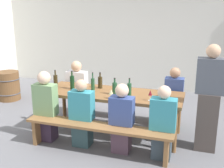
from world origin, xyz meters
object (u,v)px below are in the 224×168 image
Objects in this scene: wine_bottle_4 at (93,84)px; seated_guest_near_1 at (82,115)px; wine_glass_1 at (111,92)px; seated_guest_near_3 at (163,125)px; bench_far at (123,101)px; standing_host at (209,101)px; wine_bottle_1 at (72,82)px; seated_guest_far_1 at (173,100)px; wine_glass_0 at (150,93)px; seated_guest_near_0 at (46,108)px; bench_near at (97,130)px; wine_bottle_0 at (100,82)px; wine_bottle_2 at (56,81)px; wine_barrel at (8,86)px; tasting_table at (112,96)px; wine_bottle_5 at (129,90)px; seated_guest_far_0 at (77,90)px; wine_bottle_3 at (115,88)px; seated_guest_near_2 at (122,120)px.

seated_guest_near_1 is at bearing -85.91° from wine_bottle_4.
wine_glass_1 is 0.14× the size of seated_guest_near_3.
wine_bottle_4 reaches higher than bench_far.
wine_bottle_4 is at bearing -3.57° from standing_host.
wine_bottle_1 is 0.29× the size of seated_guest_far_1.
wine_glass_0 is 0.10× the size of standing_host.
seated_guest_near_3 is 1.12m from seated_guest_far_1.
seated_guest_near_0 reaches higher than seated_guest_near_3.
bench_near is 0.97m from seated_guest_near_3.
wine_bottle_0 is 0.63m from wine_glass_1.
wine_bottle_1 is 2.29m from standing_host.
seated_guest_near_0 is at bearing -78.35° from wine_bottle_2.
wine_bottle_1 is at bearing 171.75° from wine_glass_0.
seated_guest_near_3 is at bearing -22.07° from wine_barrel.
seated_guest_far_1 is (2.06, 0.56, -0.33)m from wine_bottle_2.
tasting_table is 2.18× the size of seated_guest_near_1.
bench_far is 14.29× the size of wine_glass_1.
wine_bottle_5 reaches higher than wine_barrel.
wine_bottle_2 is at bearing -179.82° from tasting_table.
wine_glass_0 is 1.12m from seated_guest_near_1.
wine_barrel is (-2.21, 1.03, -0.53)m from wine_bottle_1.
tasting_table reaches higher than bench_far.
seated_guest_near_1 is at bearing -103.95° from bench_far.
seated_guest_far_0 is at bearing 59.00° from seated_guest_near_3.
seated_guest_near_3 is (0.87, -0.47, -0.34)m from wine_bottle_3.
wine_bottle_1 is at bearing -71.44° from seated_guest_far_1.
seated_guest_near_3 reaches higher than wine_glass_0.
bench_near is at bearing -37.77° from seated_guest_far_1.
wine_glass_1 reaches higher than bench_near.
wine_barrel is (-4.50, 1.12, -0.45)m from standing_host.
seated_guest_near_1 reaches higher than wine_glass_1.
seated_guest_near_3 is (2.02, -0.56, -0.35)m from wine_bottle_2.
wine_glass_0 reaches higher than wine_glass_1.
bench_far is 3.32× the size of wine_barrel.
seated_guest_near_2 is at bearing -75.25° from bench_far.
wine_bottle_3 is at bearing -20.20° from wine_barrel.
wine_bottle_0 is 0.17× the size of standing_host.
seated_guest_near_0 is 2.57m from standing_host.
tasting_table is at bearing 162.12° from wine_glass_0.
bench_near is 8.02× the size of wine_bottle_3.
wine_glass_1 is (0.45, -0.34, -0.01)m from wine_bottle_4.
standing_host is (1.48, -0.01, -0.06)m from wine_bottle_3.
seated_guest_far_0 reaches higher than wine_bottle_3.
seated_guest_far_1 is (1.30, 1.12, 0.03)m from seated_guest_near_1.
seated_guest_near_1 is 1.72m from seated_guest_far_1.
standing_host is (0.61, 0.46, 0.28)m from seated_guest_near_3.
standing_host reaches higher than wine_bottle_2.
bench_near is at bearing -33.38° from wine_bottle_2.
bench_far is at bearing 61.21° from wine_bottle_0.
wine_bottle_0 is 0.19m from wine_bottle_4.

